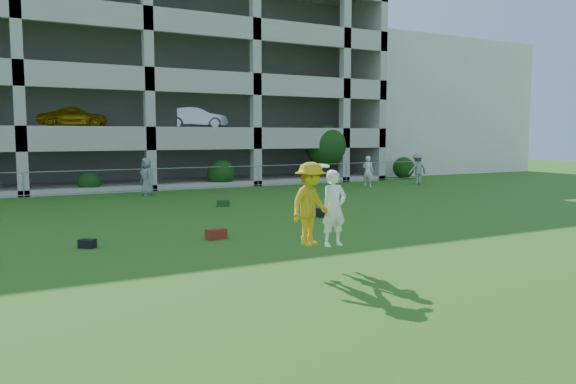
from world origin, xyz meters
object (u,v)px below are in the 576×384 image
bystander_e (368,171)px  bystander_f (418,169)px  stucco_building (395,110)px  bystander_c (147,177)px  crate_d (322,213)px  parking_garage (115,86)px  frisbee_contest (316,205)px

bystander_e → bystander_f: bearing=-128.4°
stucco_building → bystander_f: bearing=-123.8°
bystander_c → bystander_f: bearing=72.3°
stucco_building → crate_d: stucco_building is taller
stucco_building → bystander_c: (-23.82, -11.09, -4.10)m
crate_d → stucco_building: bearing=46.1°
crate_d → bystander_f: bearing=36.0°
bystander_e → parking_garage: 17.18m
bystander_c → bystander_e: size_ratio=1.04×
bystander_e → bystander_f: (3.51, -0.09, 0.04)m
bystander_f → parking_garage: size_ratio=0.06×
crate_d → parking_garage: 21.72m
bystander_c → bystander_e: (12.06, -1.14, -0.04)m
bystander_f → frisbee_contest: 22.39m
bystander_c → crate_d: 10.60m
stucco_building → frisbee_contest: size_ratio=8.75×
bystander_c → crate_d: (3.60, -9.94, -0.75)m
bystander_f → crate_d: (-11.98, -8.71, -0.75)m
crate_d → bystander_c: bearing=109.9°
parking_garage → stucco_building: bearing=0.7°
bystander_e → parking_garage: bearing=6.4°
frisbee_contest → parking_garage: parking_garage is taller
crate_d → parking_garage: (-2.78, 20.73, 5.86)m
bystander_c → parking_garage: bearing=162.5°
bystander_e → bystander_c: bearing=47.7°
stucco_building → bystander_c: stucco_building is taller
bystander_c → bystander_f: bystander_f is taller
bystander_c → bystander_f: (15.58, -1.23, 0.01)m
bystander_f → parking_garage: 19.71m
bystander_e → frisbee_contest: size_ratio=0.94×
stucco_building → crate_d: (-20.22, -21.03, -4.85)m
stucco_building → bystander_c: bearing=-155.0°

